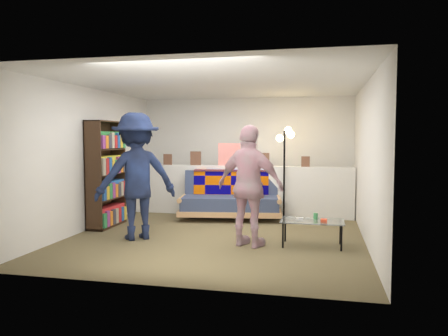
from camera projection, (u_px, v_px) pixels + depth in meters
name	position (u px, v px, depth m)	size (l,w,h in m)	color
ground	(219.00, 235.00, 7.01)	(5.00, 5.00, 0.00)	brown
room_shell	(225.00, 131.00, 7.35)	(4.60, 5.05, 2.45)	silver
half_wall_ledge	(239.00, 191.00, 8.73)	(4.45, 0.15, 1.00)	silver
ledge_decor	(228.00, 157.00, 8.71)	(2.97, 0.02, 0.45)	brown
futon_sofa	(231.00, 199.00, 8.38)	(2.03, 1.18, 0.83)	tan
bookshelf	(106.00, 178.00, 7.63)	(0.31, 0.92, 1.85)	black
coffee_table	(313.00, 222.00, 6.26)	(0.89, 0.49, 0.46)	black
floor_lamp	(285.00, 154.00, 8.35)	(0.36, 0.33, 1.77)	black
person_left	(136.00, 176.00, 6.69)	(1.25, 0.72, 1.94)	black
person_right	(250.00, 186.00, 6.21)	(1.02, 0.43, 1.74)	pink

